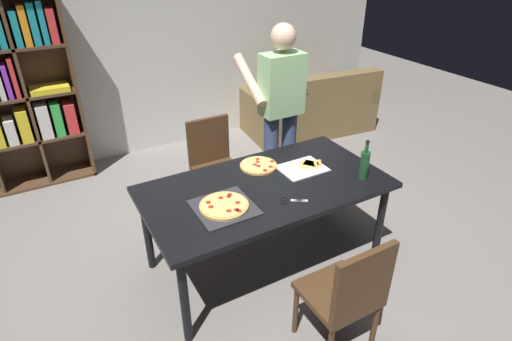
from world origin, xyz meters
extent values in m
plane|color=gray|center=(0.00, 0.00, 0.00)|extent=(12.00, 12.00, 0.00)
cube|color=silver|center=(0.00, 2.60, 1.40)|extent=(6.40, 0.10, 2.80)
cube|color=black|center=(0.00, 0.00, 0.73)|extent=(1.83, 0.97, 0.04)
cylinder|color=black|center=(-0.84, -0.41, 0.35)|extent=(0.06, 0.06, 0.71)
cylinder|color=black|center=(0.84, -0.41, 0.35)|extent=(0.06, 0.06, 0.71)
cylinder|color=black|center=(-0.84, 0.41, 0.35)|extent=(0.06, 0.06, 0.71)
cylinder|color=black|center=(0.84, 0.41, 0.35)|extent=(0.06, 0.06, 0.71)
cube|color=#472D19|center=(0.00, -0.89, 0.43)|extent=(0.42, 0.42, 0.04)
cube|color=#472D19|center=(0.00, -1.08, 0.68)|extent=(0.42, 0.04, 0.45)
cylinder|color=#472D19|center=(0.18, -0.71, 0.21)|extent=(0.04, 0.04, 0.41)
cylinder|color=#472D19|center=(-0.18, -0.71, 0.21)|extent=(0.04, 0.04, 0.41)
cylinder|color=#472D19|center=(0.18, -1.07, 0.21)|extent=(0.04, 0.04, 0.41)
cube|color=#472D19|center=(0.00, 0.89, 0.43)|extent=(0.42, 0.42, 0.04)
cube|color=#472D19|center=(0.00, 1.08, 0.68)|extent=(0.42, 0.04, 0.45)
cylinder|color=#472D19|center=(-0.18, 0.71, 0.21)|extent=(0.04, 0.04, 0.41)
cylinder|color=#472D19|center=(0.18, 0.71, 0.21)|extent=(0.04, 0.04, 0.41)
cylinder|color=#472D19|center=(-0.18, 1.07, 0.21)|extent=(0.04, 0.04, 0.41)
cylinder|color=#472D19|center=(0.18, 1.07, 0.21)|extent=(0.04, 0.04, 0.41)
cube|color=brown|center=(1.90, 2.05, 0.20)|extent=(1.77, 1.01, 0.40)
cube|color=brown|center=(1.87, 1.73, 0.62)|extent=(1.71, 0.36, 0.45)
cube|color=brown|center=(2.67, 1.98, 0.50)|extent=(0.24, 0.86, 0.20)
cube|color=brown|center=(1.13, 2.12, 0.50)|extent=(0.24, 0.86, 0.20)
cube|color=#513823|center=(-0.95, 2.35, 0.97)|extent=(0.03, 0.35, 1.95)
cube|color=#513823|center=(-1.64, 2.35, 0.01)|extent=(1.40, 0.35, 0.03)
cube|color=#513823|center=(-1.64, 2.51, 0.97)|extent=(1.40, 0.03, 1.95)
cube|color=#513823|center=(-1.64, 2.35, 0.50)|extent=(1.34, 0.29, 0.03)
cube|color=#513823|center=(-1.64, 2.35, 0.97)|extent=(1.34, 0.29, 0.03)
cube|color=#513823|center=(-1.41, 2.35, 0.97)|extent=(0.03, 0.29, 1.89)
cube|color=silver|center=(-1.64, 2.33, 0.65)|extent=(0.09, 0.22, 0.26)
cube|color=yellow|center=(-1.51, 2.33, 0.69)|extent=(0.10, 0.22, 0.34)
cube|color=silver|center=(-1.32, 2.33, 0.70)|extent=(0.11, 0.22, 0.36)
cube|color=green|center=(-1.19, 2.33, 0.69)|extent=(0.09, 0.22, 0.35)
cube|color=red|center=(-1.06, 2.33, 0.68)|extent=(0.10, 0.22, 0.33)
cube|color=purple|center=(-1.54, 2.33, 1.15)|extent=(0.04, 0.22, 0.33)
cube|color=red|center=(-1.48, 2.33, 1.18)|extent=(0.04, 0.22, 0.39)
cube|color=yellow|center=(-1.19, 2.33, 1.02)|extent=(0.37, 0.25, 0.05)
cube|color=teal|center=(-1.35, 2.33, 1.63)|extent=(0.06, 0.22, 0.33)
cube|color=orange|center=(-1.27, 2.33, 1.65)|extent=(0.06, 0.22, 0.37)
cube|color=teal|center=(-1.19, 2.33, 1.65)|extent=(0.06, 0.22, 0.38)
cube|color=teal|center=(-1.11, 2.33, 1.66)|extent=(0.05, 0.22, 0.40)
cube|color=red|center=(-1.04, 2.33, 1.62)|extent=(0.07, 0.22, 0.32)
cylinder|color=#38476B|center=(0.70, 0.74, 0.47)|extent=(0.14, 0.14, 0.95)
cylinder|color=#38476B|center=(0.50, 0.74, 0.47)|extent=(0.14, 0.14, 0.95)
cube|color=#99CC8C|center=(0.60, 0.74, 1.23)|extent=(0.38, 0.22, 0.55)
sphere|color=#E0B293|center=(0.60, 0.74, 1.64)|extent=(0.22, 0.22, 0.22)
cylinder|color=#E0B293|center=(0.83, 0.92, 1.25)|extent=(0.09, 0.50, 0.39)
cylinder|color=#E0B293|center=(0.37, 0.92, 1.25)|extent=(0.09, 0.50, 0.39)
cube|color=#2D2D33|center=(-0.40, -0.12, 0.76)|extent=(0.40, 0.40, 0.01)
cylinder|color=tan|center=(-0.40, -0.12, 0.77)|extent=(0.34, 0.34, 0.02)
cylinder|color=#EACC6B|center=(-0.40, -0.12, 0.78)|extent=(0.31, 0.31, 0.01)
cylinder|color=#B22819|center=(-0.41, -0.21, 0.79)|extent=(0.04, 0.04, 0.00)
cylinder|color=#B22819|center=(-0.32, -0.04, 0.79)|extent=(0.04, 0.04, 0.00)
cylinder|color=#B22819|center=(-0.35, -0.24, 0.79)|extent=(0.04, 0.04, 0.00)
cylinder|color=#B22819|center=(-0.33, -0.06, 0.79)|extent=(0.04, 0.04, 0.00)
cylinder|color=#B22819|center=(-0.39, -0.04, 0.79)|extent=(0.04, 0.04, 0.00)
cylinder|color=#B22819|center=(-0.36, -0.23, 0.79)|extent=(0.04, 0.04, 0.00)
cylinder|color=#B22819|center=(-0.49, -0.05, 0.79)|extent=(0.04, 0.04, 0.00)
cylinder|color=#B22819|center=(-0.50, -0.11, 0.79)|extent=(0.04, 0.04, 0.00)
cylinder|color=#B22819|center=(-0.31, -0.15, 0.79)|extent=(0.04, 0.04, 0.00)
cube|color=white|center=(0.38, 0.07, 0.76)|extent=(0.36, 0.28, 0.01)
cube|color=#EACC6B|center=(0.46, 0.07, 0.77)|extent=(0.16, 0.17, 0.02)
cube|color=tan|center=(0.42, 0.12, 0.77)|extent=(0.09, 0.07, 0.02)
cube|color=#EACC6B|center=(0.43, 0.06, 0.77)|extent=(0.17, 0.15, 0.02)
cube|color=tan|center=(0.48, 0.03, 0.77)|extent=(0.07, 0.09, 0.02)
cube|color=#EACC6B|center=(0.48, 0.08, 0.77)|extent=(0.17, 0.15, 0.02)
cube|color=tan|center=(0.53, 0.04, 0.77)|extent=(0.07, 0.09, 0.02)
cylinder|color=#194723|center=(0.70, -0.28, 0.86)|extent=(0.07, 0.07, 0.22)
cylinder|color=#194723|center=(0.70, -0.28, 1.01)|extent=(0.03, 0.03, 0.08)
cylinder|color=black|center=(0.70, -0.28, 1.06)|extent=(0.03, 0.03, 0.02)
cube|color=silver|center=(0.09, -0.30, 0.76)|extent=(0.11, 0.06, 0.01)
cube|color=silver|center=(0.09, -0.30, 0.76)|extent=(0.10, 0.09, 0.01)
torus|color=black|center=(0.01, -0.23, 0.76)|extent=(0.06, 0.06, 0.01)
torus|color=black|center=(-0.01, -0.26, 0.76)|extent=(0.06, 0.06, 0.01)
cylinder|color=tan|center=(0.09, 0.27, 0.76)|extent=(0.30, 0.30, 0.02)
cylinder|color=#EACC6B|center=(0.09, 0.27, 0.77)|extent=(0.27, 0.27, 0.01)
cylinder|color=#B22819|center=(0.10, 0.31, 0.78)|extent=(0.04, 0.04, 0.00)
cylinder|color=#B22819|center=(0.13, 0.35, 0.78)|extent=(0.04, 0.04, 0.00)
cylinder|color=#B22819|center=(0.06, 0.28, 0.78)|extent=(0.04, 0.04, 0.00)
cylinder|color=#B22819|center=(0.15, 0.18, 0.78)|extent=(0.04, 0.04, 0.00)
cylinder|color=#B22819|center=(0.08, 0.16, 0.78)|extent=(0.04, 0.04, 0.00)
cylinder|color=#B22819|center=(0.07, 0.24, 0.78)|extent=(0.04, 0.04, 0.00)
cylinder|color=#B22819|center=(0.21, 0.26, 0.78)|extent=(0.04, 0.04, 0.00)
camera|label=1|loc=(-1.36, -2.26, 2.37)|focal=29.05mm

